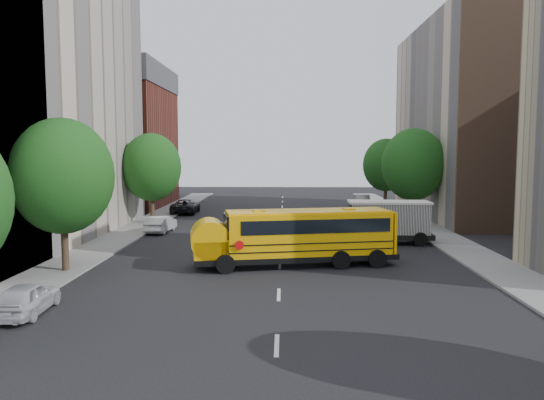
{
  "coord_description": "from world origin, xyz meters",
  "views": [
    {
      "loc": [
        0.23,
        -30.51,
        6.26
      ],
      "look_at": [
        -0.53,
        2.0,
        3.2
      ],
      "focal_mm": 35.0,
      "sensor_mm": 36.0,
      "label": 1
    }
  ],
  "objects_px": {
    "street_tree_2": "(151,167)",
    "street_tree_5": "(386,165)",
    "safari_truck": "(382,221)",
    "parked_car_0": "(27,298)",
    "street_tree_4": "(413,165)",
    "parked_car_5": "(363,201)",
    "school_bus": "(294,234)",
    "parked_car_2": "(186,206)",
    "parked_car_1": "(161,224)",
    "street_tree_1": "(62,176)",
    "parked_car_4": "(380,212)"
  },
  "relations": [
    {
      "from": "street_tree_2",
      "to": "street_tree_5",
      "type": "distance_m",
      "value": 25.06
    },
    {
      "from": "safari_truck",
      "to": "parked_car_0",
      "type": "relative_size",
      "value": 1.82
    },
    {
      "from": "street_tree_4",
      "to": "parked_car_5",
      "type": "distance_m",
      "value": 14.21
    },
    {
      "from": "street_tree_5",
      "to": "school_bus",
      "type": "relative_size",
      "value": 0.67
    },
    {
      "from": "street_tree_4",
      "to": "safari_truck",
      "type": "bearing_deg",
      "value": -114.79
    },
    {
      "from": "parked_car_2",
      "to": "street_tree_2",
      "type": "bearing_deg",
      "value": 78.97
    },
    {
      "from": "parked_car_2",
      "to": "parked_car_5",
      "type": "xyz_separation_m",
      "value": [
        18.4,
        5.69,
        -0.01
      ]
    },
    {
      "from": "safari_truck",
      "to": "parked_car_1",
      "type": "bearing_deg",
      "value": 165.84
    },
    {
      "from": "street_tree_1",
      "to": "school_bus",
      "type": "xyz_separation_m",
      "value": [
        11.74,
        1.84,
        -3.22
      ]
    },
    {
      "from": "street_tree_2",
      "to": "parked_car_0",
      "type": "bearing_deg",
      "value": -86.79
    },
    {
      "from": "street_tree_5",
      "to": "street_tree_4",
      "type": "bearing_deg",
      "value": -90.0
    },
    {
      "from": "street_tree_1",
      "to": "parked_car_0",
      "type": "height_order",
      "value": "street_tree_1"
    },
    {
      "from": "street_tree_1",
      "to": "parked_car_0",
      "type": "relative_size",
      "value": 2.12
    },
    {
      "from": "street_tree_5",
      "to": "parked_car_5",
      "type": "bearing_deg",
      "value": 148.68
    },
    {
      "from": "street_tree_1",
      "to": "school_bus",
      "type": "bearing_deg",
      "value": 8.92
    },
    {
      "from": "street_tree_1",
      "to": "street_tree_5",
      "type": "bearing_deg",
      "value": 53.75
    },
    {
      "from": "street_tree_4",
      "to": "parked_car_1",
      "type": "xyz_separation_m",
      "value": [
        -20.2,
        -4.6,
        -4.43
      ]
    },
    {
      "from": "parked_car_0",
      "to": "street_tree_2",
      "type": "bearing_deg",
      "value": -89.52
    },
    {
      "from": "street_tree_1",
      "to": "parked_car_1",
      "type": "xyz_separation_m",
      "value": [
        1.8,
        13.4,
        -4.3
      ]
    },
    {
      "from": "parked_car_0",
      "to": "parked_car_4",
      "type": "height_order",
      "value": "parked_car_4"
    },
    {
      "from": "street_tree_5",
      "to": "parked_car_2",
      "type": "xyz_separation_m",
      "value": [
        -20.6,
        -4.35,
        -3.99
      ]
    },
    {
      "from": "street_tree_4",
      "to": "parked_car_1",
      "type": "relative_size",
      "value": 2.06
    },
    {
      "from": "street_tree_2",
      "to": "safari_truck",
      "type": "distance_m",
      "value": 20.26
    },
    {
      "from": "street_tree_2",
      "to": "parked_car_4",
      "type": "bearing_deg",
      "value": 7.81
    },
    {
      "from": "safari_truck",
      "to": "parked_car_0",
      "type": "distance_m",
      "value": 22.86
    },
    {
      "from": "street_tree_1",
      "to": "street_tree_5",
      "type": "xyz_separation_m",
      "value": [
        22.0,
        30.0,
        -0.25
      ]
    },
    {
      "from": "street_tree_5",
      "to": "safari_truck",
      "type": "height_order",
      "value": "street_tree_5"
    },
    {
      "from": "street_tree_1",
      "to": "street_tree_4",
      "type": "bearing_deg",
      "value": 39.29
    },
    {
      "from": "safari_truck",
      "to": "street_tree_1",
      "type": "bearing_deg",
      "value": -151.91
    },
    {
      "from": "street_tree_1",
      "to": "parked_car_2",
      "type": "distance_m",
      "value": 26.03
    },
    {
      "from": "parked_car_1",
      "to": "parked_car_0",
      "type": "bearing_deg",
      "value": 94.31
    },
    {
      "from": "street_tree_1",
      "to": "parked_car_0",
      "type": "bearing_deg",
      "value": -78.65
    },
    {
      "from": "parked_car_5",
      "to": "street_tree_4",
      "type": "bearing_deg",
      "value": -75.28
    },
    {
      "from": "school_bus",
      "to": "parked_car_0",
      "type": "xyz_separation_m",
      "value": [
        -10.34,
        -8.82,
        -1.09
      ]
    },
    {
      "from": "parked_car_0",
      "to": "parked_car_1",
      "type": "xyz_separation_m",
      "value": [
        0.4,
        20.38,
        0.01
      ]
    },
    {
      "from": "parked_car_2",
      "to": "street_tree_4",
      "type": "bearing_deg",
      "value": 158.98
    },
    {
      "from": "school_bus",
      "to": "parked_car_0",
      "type": "bearing_deg",
      "value": -150.79
    },
    {
      "from": "parked_car_1",
      "to": "parked_car_2",
      "type": "distance_m",
      "value": 12.25
    },
    {
      "from": "street_tree_5",
      "to": "street_tree_1",
      "type": "bearing_deg",
      "value": -126.25
    },
    {
      "from": "street_tree_4",
      "to": "safari_truck",
      "type": "xyz_separation_m",
      "value": [
        -4.19,
        -9.08,
        -3.56
      ]
    },
    {
      "from": "street_tree_5",
      "to": "safari_truck",
      "type": "bearing_deg",
      "value": -101.25
    },
    {
      "from": "school_bus",
      "to": "parked_car_4",
      "type": "distance_m",
      "value": 20.55
    },
    {
      "from": "street_tree_2",
      "to": "parked_car_5",
      "type": "bearing_deg",
      "value": 33.97
    },
    {
      "from": "parked_car_2",
      "to": "parked_car_4",
      "type": "distance_m",
      "value": 19.05
    },
    {
      "from": "parked_car_2",
      "to": "parked_car_4",
      "type": "relative_size",
      "value": 1.19
    },
    {
      "from": "parked_car_4",
      "to": "street_tree_1",
      "type": "bearing_deg",
      "value": -131.23
    },
    {
      "from": "parked_car_2",
      "to": "school_bus",
      "type": "bearing_deg",
      "value": 112.82
    },
    {
      "from": "safari_truck",
      "to": "parked_car_0",
      "type": "bearing_deg",
      "value": -134.43
    },
    {
      "from": "street_tree_2",
      "to": "parked_car_5",
      "type": "xyz_separation_m",
      "value": [
        19.8,
        13.34,
        -4.12
      ]
    },
    {
      "from": "parked_car_5",
      "to": "safari_truck",
      "type": "bearing_deg",
      "value": -89.72
    }
  ]
}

